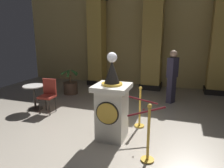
% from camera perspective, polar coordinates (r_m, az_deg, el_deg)
% --- Properties ---
extents(ground_plane, '(11.94, 11.94, 0.00)m').
position_cam_1_polar(ground_plane, '(4.57, 1.98, -15.01)').
color(ground_plane, '#9E9384').
extents(back_wall, '(11.94, 0.16, 3.89)m').
position_cam_1_polar(back_wall, '(9.00, 11.66, 11.78)').
color(back_wall, tan).
rests_on(back_wall, ground_plane).
extents(pedestal_clock, '(0.72, 0.72, 1.85)m').
position_cam_1_polar(pedestal_clock, '(4.34, -0.02, -6.11)').
color(pedestal_clock, silver).
rests_on(pedestal_clock, ground_plane).
extents(stanchion_near, '(0.24, 0.24, 1.06)m').
position_cam_1_polar(stanchion_near, '(3.78, 9.95, -15.35)').
color(stanchion_near, gold).
rests_on(stanchion_near, ground_plane).
extents(stanchion_far, '(0.24, 0.24, 1.00)m').
position_cam_1_polar(stanchion_far, '(5.04, 7.67, -7.92)').
color(stanchion_far, gold).
rests_on(stanchion_far, ground_plane).
extents(velvet_rope, '(0.89, 0.91, 0.22)m').
position_cam_1_polar(velvet_rope, '(4.24, 8.84, -5.86)').
color(velvet_rope, '#591419').
extents(column_left, '(0.76, 0.76, 3.73)m').
position_cam_1_polar(column_left, '(9.12, -4.16, 11.47)').
color(column_left, black).
rests_on(column_left, ground_plane).
extents(column_right, '(0.73, 0.73, 3.73)m').
position_cam_1_polar(column_right, '(8.50, 27.56, 9.84)').
color(column_right, black).
rests_on(column_right, ground_plane).
extents(column_centre_rear, '(0.88, 0.88, 3.73)m').
position_cam_1_polar(column_centre_rear, '(8.49, 11.17, 11.10)').
color(column_centre_rear, black).
rests_on(column_centre_rear, ground_plane).
extents(potted_palm_left, '(0.67, 0.63, 0.99)m').
position_cam_1_polar(potted_palm_left, '(7.89, -11.38, -0.50)').
color(potted_palm_left, '#4C3828').
rests_on(potted_palm_left, ground_plane).
extents(bystander_guest, '(0.36, 0.42, 1.70)m').
position_cam_1_polar(bystander_guest, '(6.87, 16.28, 2.31)').
color(bystander_guest, '#383347').
rests_on(bystander_guest, ground_plane).
extents(cafe_table, '(0.62, 0.62, 0.72)m').
position_cam_1_polar(cafe_table, '(6.53, -20.67, -2.60)').
color(cafe_table, '#332D28').
rests_on(cafe_table, ground_plane).
extents(cafe_chair_red, '(0.42, 0.42, 0.96)m').
position_cam_1_polar(cafe_chair_red, '(6.12, -17.22, -2.33)').
color(cafe_chair_red, black).
rests_on(cafe_chair_red, ground_plane).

